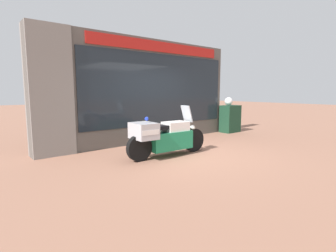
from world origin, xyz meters
TOP-DOWN VIEW (x-y plane):
  - ground_plane at (0.00, 0.00)m, footprint 60.00×60.00m
  - shop_building at (-0.47, 2.00)m, footprint 6.86×0.55m
  - window_display at (0.45, 2.03)m, footprint 5.37×0.30m
  - paramedic_motorcycle at (-0.81, 0.05)m, footprint 2.34×0.67m
  - utility_cabinet at (3.72, 1.47)m, footprint 0.77×0.50m
  - white_helmet at (3.65, 1.53)m, footprint 0.32×0.32m

SIDE VIEW (x-z plane):
  - ground_plane at x=0.00m, z-range 0.00..0.00m
  - window_display at x=0.45m, z-range -0.55..1.52m
  - paramedic_motorcycle at x=-0.81m, z-range -0.11..1.16m
  - utility_cabinet at x=3.72m, z-range 0.00..1.07m
  - white_helmet at x=3.65m, z-range 1.07..1.39m
  - shop_building at x=-0.47m, z-range 0.01..3.27m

